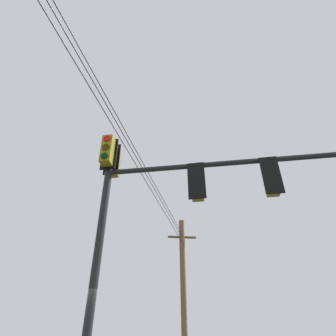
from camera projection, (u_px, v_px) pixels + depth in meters
The scene contains 3 objects.
signal_mast_assembly at pixel (157, 194), 7.33m from camera, with size 6.15×2.95×6.61m.
utility_pole_wooden at pixel (183, 290), 17.12m from camera, with size 1.87×0.40×8.97m.
overhead_wire_span at pixel (100, 94), 7.99m from camera, with size 11.80×23.41×1.36m.
Camera 1 is at (0.15, -7.69, 1.30)m, focal length 30.49 mm.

